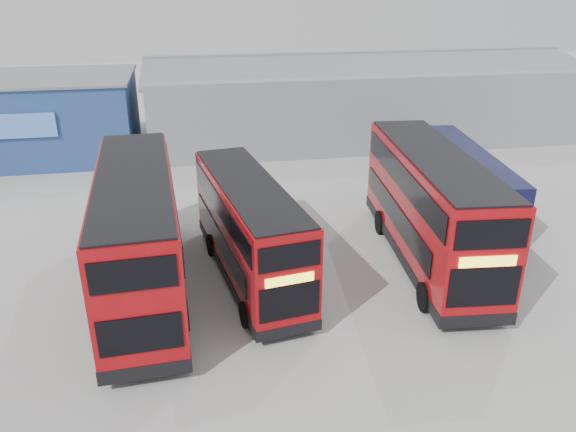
{
  "coord_description": "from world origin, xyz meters",
  "views": [
    {
      "loc": [
        -4.49,
        -19.72,
        11.04
      ],
      "look_at": [
        -0.84,
        0.52,
        2.1
      ],
      "focal_mm": 35.0,
      "sensor_mm": 36.0,
      "label": 1
    }
  ],
  "objects": [
    {
      "name": "double_decker_left",
      "position": [
        -6.54,
        -0.85,
        2.32
      ],
      "size": [
        3.34,
        11.18,
        4.67
      ],
      "rotation": [
        0.0,
        0.0,
        3.2
      ],
      "color": "#A1090F",
      "rests_on": "ground"
    },
    {
      "name": "ground_plane",
      "position": [
        0.0,
        0.0,
        0.0
      ],
      "size": [
        120.0,
        120.0,
        0.0
      ],
      "primitive_type": "plane",
      "color": "#989893",
      "rests_on": "ground"
    },
    {
      "name": "double_decker_centre",
      "position": [
        -2.5,
        -0.38,
        1.96
      ],
      "size": [
        3.67,
        9.53,
        3.94
      ],
      "rotation": [
        0.0,
        0.0,
        0.16
      ],
      "color": "#A1090F",
      "rests_on": "ground"
    },
    {
      "name": "office_block",
      "position": [
        -14.0,
        17.99,
        2.58
      ],
      "size": [
        12.3,
        8.32,
        5.12
      ],
      "color": "navy",
      "rests_on": "ground"
    },
    {
      "name": "single_decker_blue",
      "position": [
        8.85,
        5.06,
        1.43
      ],
      "size": [
        3.69,
        10.82,
        2.88
      ],
      "rotation": [
        0.0,
        0.0,
        3.02
      ],
      "color": "#0C1336",
      "rests_on": "ground"
    },
    {
      "name": "double_decker_right",
      "position": [
        4.85,
        -0.23,
        2.29
      ],
      "size": [
        3.55,
        11.06,
        4.6
      ],
      "rotation": [
        0.0,
        0.0,
        -0.09
      ],
      "color": "#A1090F",
      "rests_on": "ground"
    },
    {
      "name": "maintenance_shed",
      "position": [
        8.0,
        20.0,
        2.6
      ],
      "size": [
        30.5,
        12.0,
        5.89
      ],
      "color": "gray",
      "rests_on": "ground"
    }
  ]
}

